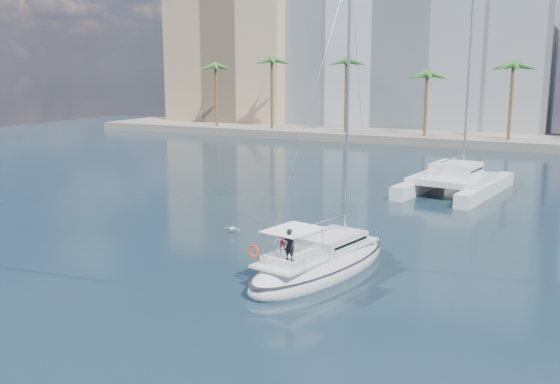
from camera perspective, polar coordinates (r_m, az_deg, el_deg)
The scene contains 9 objects.
ground at distance 33.35m, azimuth -0.42°, elevation -6.80°, with size 160.00×160.00×0.00m, color black.
quay at distance 90.96m, azimuth 17.20°, elevation 4.64°, with size 120.00×14.00×1.20m, color gray.
building_modern at distance 104.72m, azimuth 12.09°, elevation 13.05°, with size 42.00×16.00×28.00m, color silver.
building_tan_left at distance 112.41m, azimuth -3.79°, elevation 11.60°, with size 22.00×14.00×22.00m, color tan.
palm_left at distance 98.02m, azimuth -3.24°, elevation 11.23°, with size 3.60×3.60×12.30m.
palm_centre at distance 86.49m, azimuth 17.13°, elevation 10.76°, with size 3.60×3.60×12.30m.
main_sloop at distance 32.23m, azimuth 3.73°, elevation -6.53°, with size 5.65×11.33×16.10m.
catamaran at distance 54.50m, azimuth 15.70°, elevation 1.16°, with size 8.04×13.50×18.50m.
seagull at distance 39.69m, azimuth -4.37°, elevation -3.35°, with size 1.14×0.49×0.21m.
Camera 1 is at (14.28, -28.31, 10.36)m, focal length 40.00 mm.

